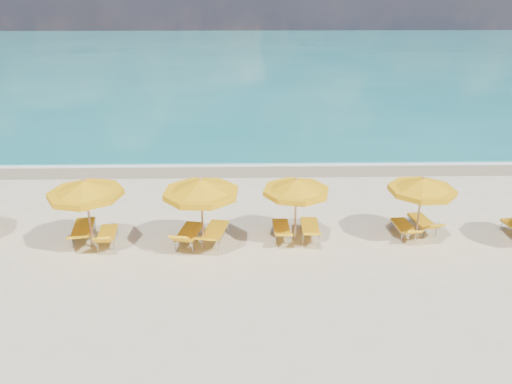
{
  "coord_description": "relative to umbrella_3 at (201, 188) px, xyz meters",
  "views": [
    {
      "loc": [
        -0.37,
        -15.17,
        8.07
      ],
      "look_at": [
        0.0,
        1.5,
        1.2
      ],
      "focal_mm": 35.0,
      "sensor_mm": 36.0,
      "label": 1
    }
  ],
  "objects": [
    {
      "name": "whitecap_far",
      "position": [
        9.8,
        24.44,
        -2.14
      ],
      "size": [
        18.0,
        0.3,
        0.05
      ],
      "primitive_type": "cube",
      "color": "white",
      "rests_on": "ground"
    },
    {
      "name": "foam_line",
      "position": [
        1.8,
        8.64,
        -2.14
      ],
      "size": [
        120.0,
        1.2,
        0.03
      ],
      "primitive_type": "cube",
      "color": "white",
      "rests_on": "ground"
    },
    {
      "name": "ground_plane",
      "position": [
        1.8,
        0.44,
        -2.14
      ],
      "size": [
        120.0,
        120.0,
        0.0
      ],
      "primitive_type": "plane",
      "color": "beige"
    },
    {
      "name": "lounger_4_right",
      "position": [
        3.64,
        0.7,
        -1.92
      ],
      "size": [
        0.72,
        1.9,
        0.73
      ],
      "rotation": [
        0.0,
        0.0,
        -0.06
      ],
      "color": "#A5A8AD",
      "rests_on": "ground"
    },
    {
      "name": "umbrella_5",
      "position": [
        7.3,
        0.53,
        -0.2
      ],
      "size": [
        2.87,
        2.87,
        2.28
      ],
      "rotation": [
        0.0,
        0.0,
        -0.33
      ],
      "color": "tan",
      "rests_on": "ground"
    },
    {
      "name": "umbrella_2",
      "position": [
        -3.7,
        0.12,
        -0.05
      ],
      "size": [
        2.76,
        2.76,
        2.46
      ],
      "rotation": [
        0.0,
        0.0,
        0.15
      ],
      "color": "tan",
      "rests_on": "ground"
    },
    {
      "name": "lounger_2_right",
      "position": [
        -3.26,
        0.35,
        -1.93
      ],
      "size": [
        0.77,
        1.79,
        0.78
      ],
      "rotation": [
        0.0,
        0.0,
        0.11
      ],
      "color": "#A5A8AD",
      "rests_on": "ground"
    },
    {
      "name": "umbrella_4",
      "position": [
        3.1,
        0.53,
        -0.2
      ],
      "size": [
        2.59,
        2.59,
        2.28
      ],
      "rotation": [
        0.0,
        0.0,
        0.16
      ],
      "color": "tan",
      "rests_on": "ground"
    },
    {
      "name": "ocean",
      "position": [
        1.8,
        48.44,
        -2.14
      ],
      "size": [
        120.0,
        80.0,
        0.3
      ],
      "primitive_type": "cube",
      "color": "#157678",
      "rests_on": "ground"
    },
    {
      "name": "umbrella_3",
      "position": [
        0.0,
        0.0,
        0.0
      ],
      "size": [
        3.16,
        3.16,
        2.51
      ],
      "rotation": [
        0.0,
        0.0,
        0.33
      ],
      "color": "tan",
      "rests_on": "ground"
    },
    {
      "name": "lounger_3_left",
      "position": [
        -0.51,
        0.32,
        -1.91
      ],
      "size": [
        0.99,
        2.01,
        0.87
      ],
      "rotation": [
        0.0,
        0.0,
        -0.19
      ],
      "color": "#A5A8AD",
      "rests_on": "ground"
    },
    {
      "name": "lounger_4_left",
      "position": [
        2.66,
        0.69,
        -1.94
      ],
      "size": [
        0.62,
        1.77,
        0.67
      ],
      "rotation": [
        0.0,
        0.0,
        0.02
      ],
      "color": "#A5A8AD",
      "rests_on": "ground"
    },
    {
      "name": "wet_sand_band",
      "position": [
        1.8,
        7.84,
        -2.14
      ],
      "size": [
        120.0,
        2.6,
        0.01
      ],
      "primitive_type": "cube",
      "color": "tan",
      "rests_on": "ground"
    },
    {
      "name": "lounger_5_left",
      "position": [
        6.94,
        0.75,
        -1.94
      ],
      "size": [
        0.64,
        1.7,
        0.68
      ],
      "rotation": [
        0.0,
        0.0,
        0.06
      ],
      "color": "#A5A8AD",
      "rests_on": "ground"
    },
    {
      "name": "lounger_5_right",
      "position": [
        7.71,
        1.1,
        -1.93
      ],
      "size": [
        0.8,
        1.78,
        0.75
      ],
      "rotation": [
        0.0,
        0.0,
        0.14
      ],
      "color": "#A5A8AD",
      "rests_on": "ground"
    },
    {
      "name": "whitecap_near",
      "position": [
        -4.2,
        17.44,
        -2.14
      ],
      "size": [
        14.0,
        0.36,
        0.05
      ],
      "primitive_type": "cube",
      "color": "white",
      "rests_on": "ground"
    },
    {
      "name": "lounger_2_left",
      "position": [
        -4.17,
        0.7,
        -1.9
      ],
      "size": [
        0.98,
        2.15,
        0.76
      ],
      "rotation": [
        0.0,
        0.0,
        0.16
      ],
      "color": "#A5A8AD",
      "rests_on": "ground"
    },
    {
      "name": "lounger_3_right",
      "position": [
        0.36,
        0.41,
        -1.9
      ],
      "size": [
        1.04,
        2.11,
        0.78
      ],
      "rotation": [
        0.0,
        0.0,
        -0.2
      ],
      "color": "#A5A8AD",
      "rests_on": "ground"
    }
  ]
}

